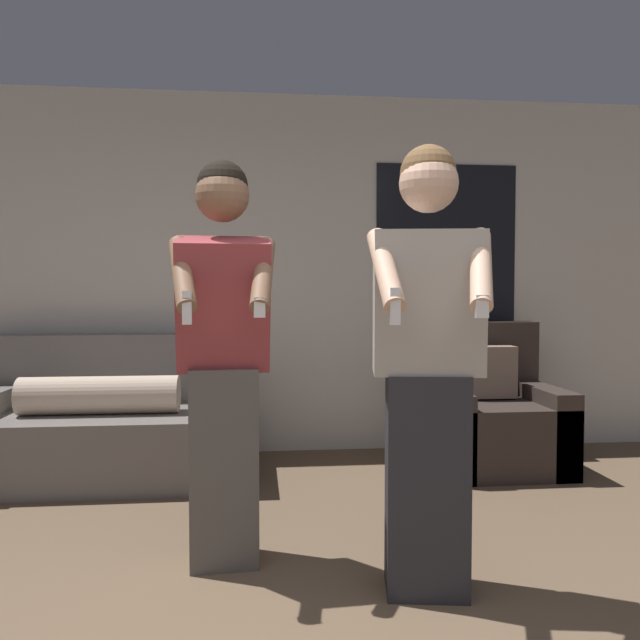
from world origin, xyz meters
The scene contains 5 objects.
wall_back centered at (0.02, 3.25, 1.35)m, with size 6.75×0.07×2.70m.
couch centered at (-1.17, 2.72, 0.31)m, with size 1.79×0.99×0.91m.
armchair centered at (1.45, 2.68, 0.33)m, with size 0.88×0.85×1.00m.
person_left centered at (-0.32, 1.24, 0.92)m, with size 0.46×0.52×1.78m.
person_right centered at (0.50, 0.91, 0.92)m, with size 0.49×0.51×1.79m.
Camera 1 is at (-0.17, -1.51, 1.20)m, focal length 35.00 mm.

